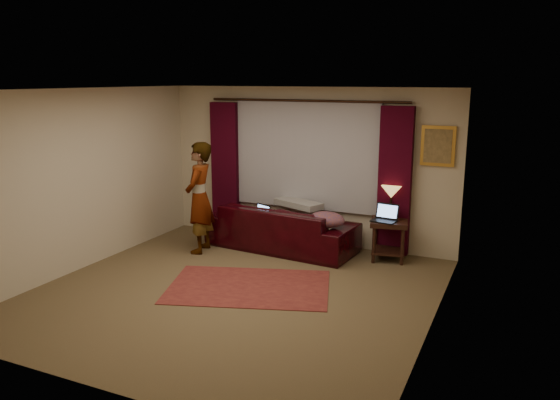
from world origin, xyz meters
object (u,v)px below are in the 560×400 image
Objects in this scene: tiffany_lamp at (391,202)px; sofa at (282,219)px; laptop_sofa at (257,213)px; person at (199,198)px; laptop_table at (384,213)px; end_table at (388,240)px.

sofa is at bearing -169.10° from tiffany_lamp.
laptop_sofa is at bearing 33.78° from sofa.
tiffany_lamp is at bearing 97.14° from person.
laptop_table is 2.88m from person.
laptop_sofa is 0.55× the size of end_table.
sofa is 7.06× the size of laptop_sofa.
laptop_sofa is at bearing -165.68° from laptop_table.
end_table is at bearing 32.90° from laptop_sofa.
laptop_sofa is 0.90× the size of laptop_table.
sofa is 0.41m from laptop_sofa.
tiffany_lamp reaches higher than laptop_table.
tiffany_lamp reaches higher than sofa.
laptop_table reaches higher than laptop_sofa.
tiffany_lamp is (1.70, 0.33, 0.39)m from sofa.
laptop_table is at bearing -95.29° from tiffany_lamp.
end_table is at bearing 75.41° from laptop_table.
laptop_table is (1.67, 0.04, 0.27)m from sofa.
laptop_table reaches higher than end_table.
tiffany_lamp is (2.04, 0.51, 0.27)m from laptop_sofa.
person is at bearing 36.23° from sofa.
person is at bearing -124.77° from laptop_sofa.
person is (-2.82, -1.00, 0.01)m from tiffany_lamp.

